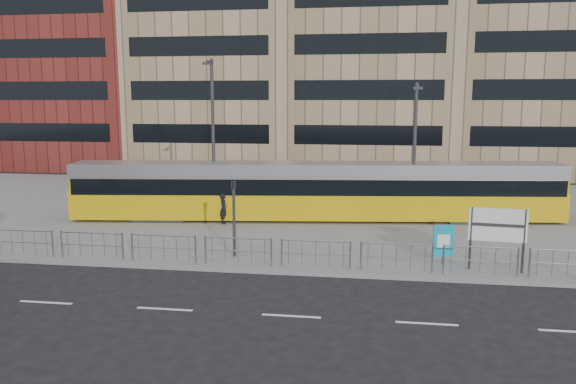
# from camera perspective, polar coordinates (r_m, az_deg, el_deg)

# --- Properties ---
(ground) EXTENTS (120.00, 120.00, 0.00)m
(ground) POSITION_cam_1_polar(r_m,az_deg,el_deg) (21.40, -3.53, -8.23)
(ground) COLOR black
(ground) RESTS_ON ground
(plaza) EXTENTS (64.00, 24.00, 0.15)m
(plaza) POSITION_cam_1_polar(r_m,az_deg,el_deg) (32.86, 0.74, -1.82)
(plaza) COLOR slate
(plaza) RESTS_ON ground
(kerb) EXTENTS (64.00, 0.25, 0.17)m
(kerb) POSITION_cam_1_polar(r_m,az_deg,el_deg) (21.42, -3.50, -8.00)
(kerb) COLOR gray
(kerb) RESTS_ON ground
(building_row) EXTENTS (70.40, 18.40, 31.20)m
(building_row) POSITION_cam_1_polar(r_m,az_deg,el_deg) (54.67, 5.64, 16.13)
(building_row) COLOR maroon
(building_row) RESTS_ON ground
(pedestrian_barrier) EXTENTS (32.07, 0.07, 1.10)m
(pedestrian_barrier) POSITION_cam_1_polar(r_m,az_deg,el_deg) (21.29, 2.02, -5.55)
(pedestrian_barrier) COLOR gray
(pedestrian_barrier) RESTS_ON plaza
(road_markings) EXTENTS (62.00, 0.12, 0.01)m
(road_markings) POSITION_cam_1_polar(r_m,az_deg,el_deg) (17.51, -2.98, -12.29)
(road_markings) COLOR white
(road_markings) RESTS_ON ground
(tram) EXTENTS (25.72, 5.45, 3.02)m
(tram) POSITION_cam_1_polar(r_m,az_deg,el_deg) (29.77, 2.83, 0.10)
(tram) COLOR gold
(tram) RESTS_ON plaza
(station_sign) EXTENTS (2.06, 0.30, 2.37)m
(station_sign) POSITION_cam_1_polar(r_m,az_deg,el_deg) (22.09, 20.53, -3.44)
(station_sign) COLOR #2D2D30
(station_sign) RESTS_ON plaza
(ad_panel) EXTENTS (0.81, 0.29, 1.54)m
(ad_panel) POSITION_cam_1_polar(r_m,az_deg,el_deg) (22.56, 15.51, -4.85)
(ad_panel) COLOR #2D2D30
(ad_panel) RESTS_ON plaza
(pedestrian) EXTENTS (0.49, 0.64, 1.57)m
(pedestrian) POSITION_cam_1_polar(r_m,az_deg,el_deg) (28.93, -6.55, -1.70)
(pedestrian) COLOR black
(pedestrian) RESTS_ON plaza
(traffic_light_west) EXTENTS (0.18, 0.21, 3.10)m
(traffic_light_west) POSITION_cam_1_polar(r_m,az_deg,el_deg) (22.65, -5.52, -1.71)
(traffic_light_west) COLOR #2D2D30
(traffic_light_west) RESTS_ON plaza
(lamp_post_west) EXTENTS (0.45, 1.04, 8.44)m
(lamp_post_west) POSITION_cam_1_polar(r_m,az_deg,el_deg) (30.50, -7.65, 6.07)
(lamp_post_west) COLOR #2D2D30
(lamp_post_west) RESTS_ON plaza
(lamp_post_east) EXTENTS (0.45, 1.04, 7.16)m
(lamp_post_east) POSITION_cam_1_polar(r_m,az_deg,el_deg) (29.41, 12.74, 4.53)
(lamp_post_east) COLOR #2D2D30
(lamp_post_east) RESTS_ON plaza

